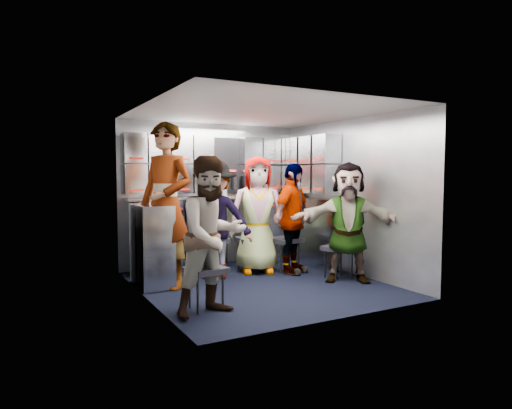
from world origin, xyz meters
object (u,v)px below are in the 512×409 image
jump_seat_mid_right (285,242)px  attendant_arc_a (213,236)px  jump_seat_near_left (206,272)px  attendant_arc_d (292,219)px  jump_seat_near_right (339,250)px  attendant_arc_b (215,220)px  attendant_arc_c (257,215)px  jump_seat_center (251,241)px  attendant_standing (166,205)px  jump_seat_mid_left (210,242)px  attendant_arc_e (348,222)px

jump_seat_mid_right → attendant_arc_a: attendant_arc_a is taller
jump_seat_near_left → attendant_arc_d: attendant_arc_d is taller
jump_seat_mid_right → attendant_arc_d: size_ratio=0.31×
jump_seat_near_right → attendant_arc_b: attendant_arc_b is taller
attendant_arc_c → attendant_arc_d: (0.39, -0.28, -0.05)m
jump_seat_center → attendant_standing: 1.52m
jump_seat_near_left → jump_seat_mid_left: jump_seat_mid_left is taller
jump_seat_center → attendant_arc_e: attendant_arc_e is taller
attendant_arc_d → attendant_arc_e: size_ratio=0.99×
jump_seat_mid_right → attendant_arc_a: size_ratio=0.30×
attendant_arc_a → attendant_arc_d: 2.03m
jump_seat_mid_left → jump_seat_near_right: jump_seat_mid_left is taller
jump_seat_mid_left → jump_seat_near_right: bearing=-34.4°
attendant_standing → attendant_arc_e: bearing=36.3°
jump_seat_mid_right → jump_seat_near_right: (0.36, -0.72, -0.04)m
jump_seat_center → attendant_arc_a: bearing=-128.1°
jump_seat_mid_left → attendant_arc_a: bearing=-111.5°
attendant_arc_c → jump_seat_near_left: bearing=-115.0°
attendant_standing → attendant_arc_b: attendant_standing is taller
attendant_standing → attendant_arc_e: size_ratio=1.31×
jump_seat_center → jump_seat_mid_left: bearing=-176.3°
jump_seat_near_right → attendant_arc_d: 0.75m
attendant_arc_a → jump_seat_mid_left: bearing=58.4°
attendant_arc_a → attendant_arc_e: (2.02, 0.44, -0.01)m
jump_seat_near_left → jump_seat_mid_right: size_ratio=0.92×
jump_seat_near_left → attendant_arc_e: bearing=7.2°
jump_seat_near_right → attendant_standing: size_ratio=0.22×
jump_seat_mid_right → attendant_standing: size_ratio=0.24×
jump_seat_center → jump_seat_mid_right: (0.39, -0.28, 0.00)m
attendant_standing → attendant_arc_d: attendant_standing is taller
attendant_arc_b → jump_seat_mid_right: bearing=29.7°
jump_seat_center → attendant_arc_a: size_ratio=0.30×
jump_seat_center → attendant_arc_b: (-0.65, -0.22, 0.35)m
attendant_arc_c → jump_seat_mid_left: bearing=-171.8°
jump_seat_center → attendant_arc_c: 0.43m
jump_seat_near_right → attendant_arc_a: (-2.02, -0.62, 0.39)m
attendant_standing → attendant_arc_e: 2.26m
jump_seat_center → jump_seat_mid_right: bearing=-35.5°
jump_seat_mid_left → jump_seat_near_right: size_ratio=1.15×
attendant_arc_c → jump_seat_near_right: bearing=-27.3°
jump_seat_mid_left → attendant_standing: (-0.70, -0.35, 0.54)m
jump_seat_mid_left → attendant_standing: 0.95m
jump_seat_mid_left → jump_seat_center: 0.65m
attendant_arc_b → attendant_arc_e: 1.70m
jump_seat_mid_right → attendant_arc_d: attendant_arc_d is taller
attendant_arc_b → attendant_arc_d: size_ratio=1.02×
jump_seat_center → attendant_arc_d: bearing=-49.6°
jump_seat_mid_right → attendant_arc_d: 0.38m
jump_seat_mid_left → jump_seat_mid_right: bearing=-12.8°
jump_seat_mid_left → attendant_arc_a: (-0.62, -1.58, 0.32)m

